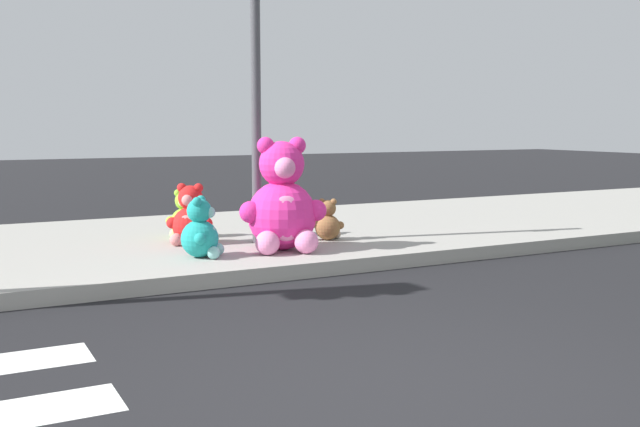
# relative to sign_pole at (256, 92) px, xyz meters

# --- Properties ---
(ground_plane) EXTENTS (60.00, 60.00, 0.00)m
(ground_plane) POSITION_rel_sign_pole_xyz_m (-1.00, -4.40, -1.85)
(ground_plane) COLOR black
(sidewalk) EXTENTS (28.00, 4.40, 0.15)m
(sidewalk) POSITION_rel_sign_pole_xyz_m (-1.00, 0.80, -1.77)
(sidewalk) COLOR #9E9B93
(sidewalk) RESTS_ON ground_plane
(sign_pole) EXTENTS (0.56, 0.11, 3.20)m
(sign_pole) POSITION_rel_sign_pole_xyz_m (0.00, 0.00, 0.00)
(sign_pole) COLOR #4C4C51
(sign_pole) RESTS_ON sidewalk
(plush_pink_large) EXTENTS (0.91, 0.86, 1.21)m
(plush_pink_large) POSITION_rel_sign_pole_xyz_m (0.05, -0.58, -1.21)
(plush_pink_large) COLOR #F22D93
(plush_pink_large) RESTS_ON sidewalk
(plush_lime) EXTENTS (0.40, 0.41, 0.57)m
(plush_lime) POSITION_rel_sign_pole_xyz_m (-0.62, 0.77, -1.47)
(plush_lime) COLOR #8CD133
(plush_lime) RESTS_ON sidewalk
(plush_red) EXTENTS (0.48, 0.50, 0.69)m
(plush_red) POSITION_rel_sign_pole_xyz_m (-0.71, 0.26, -1.42)
(plush_red) COLOR red
(plush_red) RESTS_ON sidewalk
(plush_lavender) EXTENTS (0.46, 0.46, 0.64)m
(plush_lavender) POSITION_rel_sign_pole_xyz_m (0.42, 0.36, -1.44)
(plush_lavender) COLOR #B28CD8
(plush_lavender) RESTS_ON sidewalk
(plush_brown) EXTENTS (0.34, 0.35, 0.49)m
(plush_brown) POSITION_rel_sign_pole_xyz_m (0.81, -0.18, -1.50)
(plush_brown) COLOR olive
(plush_brown) RESTS_ON sidewalk
(plush_teal) EXTENTS (0.45, 0.43, 0.63)m
(plush_teal) POSITION_rel_sign_pole_xyz_m (-0.86, -0.60, -1.45)
(plush_teal) COLOR teal
(plush_teal) RESTS_ON sidewalk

